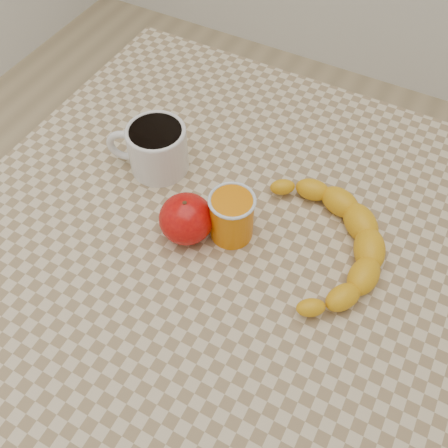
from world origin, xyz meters
The scene contains 6 objects.
ground centered at (0.00, 0.00, 0.00)m, with size 3.00×3.00×0.00m, color tan.
table centered at (0.00, 0.00, 0.66)m, with size 0.80×0.80×0.75m.
coffee_mug centered at (-0.16, 0.07, 0.79)m, with size 0.14×0.12×0.08m.
orange_juice_glass centered at (0.01, 0.00, 0.79)m, with size 0.07×0.07×0.08m.
apple centered at (-0.05, -0.03, 0.79)m, with size 0.08×0.08×0.07m.
banana centered at (0.14, 0.04, 0.77)m, with size 0.29×0.33×0.04m, color #EFAE15, non-canonical shape.
Camera 1 is at (0.20, -0.38, 1.35)m, focal length 40.00 mm.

